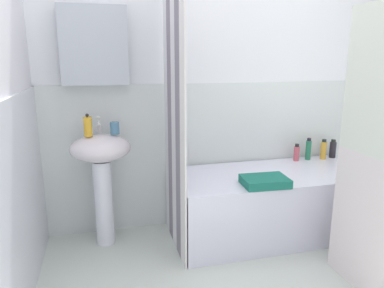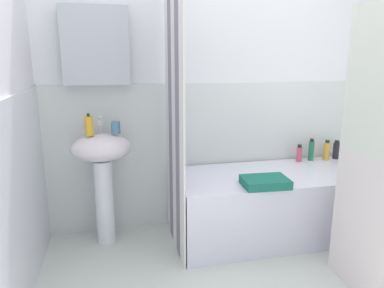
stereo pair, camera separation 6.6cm
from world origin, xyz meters
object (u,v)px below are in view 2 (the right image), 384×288
object	(u,v)px
bathtub	(275,204)
lotion_bottle	(327,151)
shampoo_bottle	(311,150)
conditioner_bottle	(299,154)
soap_dispenser	(89,126)
towel_folded	(265,182)
body_wash_bottle	(336,150)
sink	(102,165)
toothbrush_cup	(116,128)

from	to	relation	value
bathtub	lotion_bottle	xyz separation A→B (m)	(0.60, 0.26, 0.34)
shampoo_bottle	conditioner_bottle	xyz separation A→B (m)	(-0.12, -0.01, -0.02)
soap_dispenser	towel_folded	bearing A→B (deg)	-17.69
soap_dispenser	lotion_bottle	world-z (taller)	soap_dispenser
body_wash_bottle	conditioner_bottle	size ratio (longest dim) A/B	1.10
sink	bathtub	bearing A→B (deg)	-6.94
body_wash_bottle	towel_folded	distance (m)	1.06
body_wash_bottle	lotion_bottle	distance (m)	0.11
soap_dispenser	toothbrush_cup	size ratio (longest dim) A/B	1.84
soap_dispenser	shampoo_bottle	world-z (taller)	soap_dispenser
sink	shampoo_bottle	distance (m)	1.79
soap_dispenser	conditioner_bottle	world-z (taller)	soap_dispenser
soap_dispenser	shampoo_bottle	bearing A→B (deg)	4.22
sink	body_wash_bottle	world-z (taller)	sink
toothbrush_cup	conditioner_bottle	world-z (taller)	toothbrush_cup
soap_dispenser	toothbrush_cup	world-z (taller)	soap_dispenser
body_wash_bottle	shampoo_bottle	bearing A→B (deg)	-179.62
bathtub	shampoo_bottle	bearing A→B (deg)	31.12
body_wash_bottle	conditioner_bottle	xyz separation A→B (m)	(-0.37, -0.01, -0.01)
sink	body_wash_bottle	size ratio (longest dim) A/B	5.14
bathtub	conditioner_bottle	distance (m)	0.54
toothbrush_cup	conditioner_bottle	xyz separation A→B (m)	(1.56, 0.09, -0.32)
soap_dispenser	bathtub	xyz separation A→B (m)	(1.41, -0.14, -0.67)
lotion_bottle	towel_folded	xyz separation A→B (m)	(-0.81, -0.50, -0.05)
soap_dispenser	toothbrush_cup	xyz separation A→B (m)	(0.19, 0.03, -0.03)
towel_folded	toothbrush_cup	bearing A→B (deg)	157.63
toothbrush_cup	lotion_bottle	bearing A→B (deg)	2.70
soap_dispenser	shampoo_bottle	distance (m)	1.90
toothbrush_cup	body_wash_bottle	world-z (taller)	toothbrush_cup
bathtub	lotion_bottle	size ratio (longest dim) A/B	8.94
bathtub	sink	bearing A→B (deg)	173.06
soap_dispenser	sink	bearing A→B (deg)	19.87
towel_folded	soap_dispenser	bearing A→B (deg)	162.31
bathtub	towel_folded	world-z (taller)	towel_folded
conditioner_bottle	sink	bearing A→B (deg)	-176.55
lotion_bottle	conditioner_bottle	size ratio (longest dim) A/B	1.19
body_wash_bottle	conditioner_bottle	bearing A→B (deg)	-178.27
conditioner_bottle	towel_folded	size ratio (longest dim) A/B	0.47
body_wash_bottle	towel_folded	size ratio (longest dim) A/B	0.52
bathtub	towel_folded	distance (m)	0.44
body_wash_bottle	towel_folded	xyz separation A→B (m)	(-0.92, -0.52, -0.05)
soap_dispenser	bathtub	distance (m)	1.57
sink	shampoo_bottle	xyz separation A→B (m)	(1.79, 0.11, -0.02)
bathtub	body_wash_bottle	bearing A→B (deg)	21.32
sink	toothbrush_cup	distance (m)	0.30
toothbrush_cup	shampoo_bottle	bearing A→B (deg)	3.52
soap_dispenser	body_wash_bottle	distance (m)	2.15
body_wash_bottle	towel_folded	bearing A→B (deg)	-150.38
bathtub	conditioner_bottle	bearing A→B (deg)	38.45
toothbrush_cup	body_wash_bottle	size ratio (longest dim) A/B	0.53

